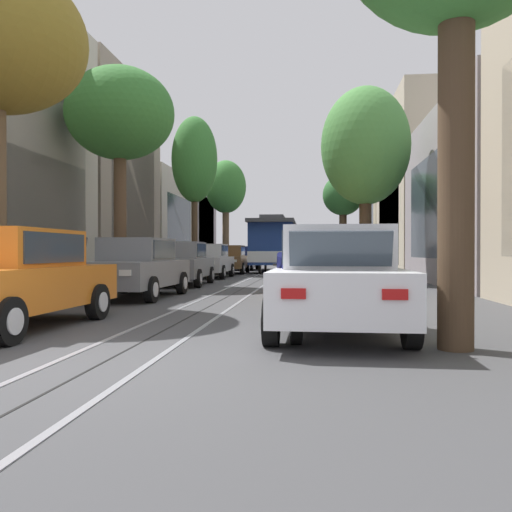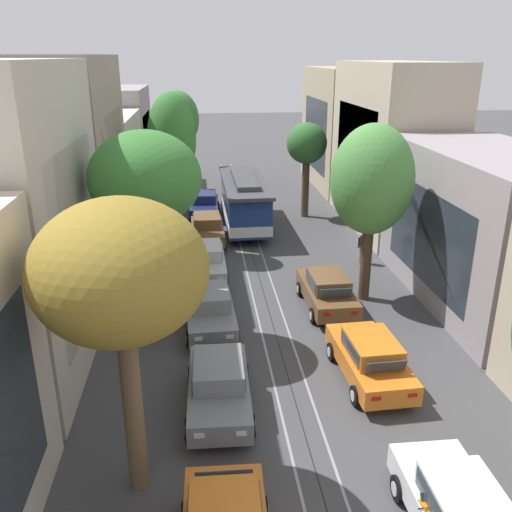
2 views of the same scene
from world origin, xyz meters
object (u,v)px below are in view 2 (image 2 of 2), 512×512
(parked_car_navy_sixth_left, at_px, (204,204))
(street_tree_kerb_right_mid, at_px, (307,146))
(street_tree_kerb_right_second, at_px, (372,181))
(parked_car_grey_mid_left, at_px, (210,310))
(parked_car_grey_second_left, at_px, (219,385))
(street_tree_kerb_left_near, at_px, (120,274))
(street_tree_kerb_left_second, at_px, (145,181))
(street_tree_kerb_left_fourth, at_px, (177,121))
(parked_car_silver_fourth_left, at_px, (206,261))
(parked_car_brown_fifth_left, at_px, (207,229))
(street_tree_kerb_left_mid, at_px, (172,140))
(parked_car_orange_second_right, at_px, (370,358))
(pedestrian_on_left_pavement, at_px, (363,246))
(parked_car_brown_mid_right, at_px, (327,291))
(cable_car_trolley, at_px, (245,203))

(parked_car_navy_sixth_left, relative_size, street_tree_kerb_right_mid, 0.72)
(street_tree_kerb_right_second, bearing_deg, parked_car_grey_mid_left, -163.26)
(parked_car_grey_second_left, height_order, parked_car_navy_sixth_left, same)
(street_tree_kerb_left_near, height_order, street_tree_kerb_right_mid, street_tree_kerb_left_near)
(street_tree_kerb_left_second, height_order, street_tree_kerb_left_fourth, street_tree_kerb_left_fourth)
(parked_car_navy_sixth_left, distance_m, street_tree_kerb_right_second, 16.14)
(street_tree_kerb_left_fourth, bearing_deg, street_tree_kerb_right_second, -64.17)
(parked_car_grey_second_left, distance_m, parked_car_silver_fourth_left, 10.59)
(street_tree_kerb_left_second, bearing_deg, street_tree_kerb_right_mid, 60.78)
(parked_car_grey_second_left, relative_size, street_tree_kerb_left_fourth, 0.55)
(parked_car_grey_second_left, distance_m, parked_car_brown_fifth_left, 15.75)
(parked_car_navy_sixth_left, relative_size, street_tree_kerb_left_mid, 0.52)
(parked_car_brown_fifth_left, xyz_separation_m, parked_car_navy_sixth_left, (-0.06, 5.47, 0.00))
(parked_car_grey_second_left, relative_size, parked_car_orange_second_right, 1.00)
(street_tree_kerb_left_fourth, bearing_deg, parked_car_grey_second_left, -86.06)
(street_tree_kerb_left_second, bearing_deg, pedestrian_on_left_pavement, 33.96)
(street_tree_kerb_left_mid, relative_size, pedestrian_on_left_pavement, 4.95)
(parked_car_brown_fifth_left, distance_m, street_tree_kerb_right_mid, 8.97)
(parked_car_navy_sixth_left, distance_m, street_tree_kerb_left_second, 17.51)
(parked_car_brown_fifth_left, height_order, pedestrian_on_left_pavement, pedestrian_on_left_pavement)
(street_tree_kerb_right_mid, bearing_deg, parked_car_grey_mid_left, -113.85)
(parked_car_orange_second_right, bearing_deg, parked_car_grey_mid_left, 140.86)
(parked_car_brown_mid_right, distance_m, street_tree_kerb_right_mid, 14.54)
(street_tree_kerb_left_mid, distance_m, street_tree_kerb_right_second, 10.89)
(street_tree_kerb_right_second, relative_size, pedestrian_on_left_pavement, 4.46)
(parked_car_grey_mid_left, height_order, street_tree_kerb_left_mid, street_tree_kerb_left_mid)
(parked_car_grey_second_left, relative_size, parked_car_grey_mid_left, 1.00)
(street_tree_kerb_left_mid, relative_size, cable_car_trolley, 0.93)
(street_tree_kerb_right_mid, bearing_deg, cable_car_trolley, -151.70)
(street_tree_kerb_right_mid, height_order, cable_car_trolley, street_tree_kerb_right_mid)
(parked_car_brown_mid_right, relative_size, pedestrian_on_left_pavement, 2.56)
(parked_car_brown_mid_right, xyz_separation_m, street_tree_kerb_left_second, (-7.07, -1.85, 5.30))
(street_tree_kerb_left_near, bearing_deg, street_tree_kerb_left_fourth, 89.11)
(parked_car_grey_second_left, xyz_separation_m, pedestrian_on_left_pavement, (7.90, 11.48, 0.17))
(parked_car_grey_mid_left, distance_m, parked_car_navy_sixth_left, 16.00)
(parked_car_brown_fifth_left, height_order, cable_car_trolley, cable_car_trolley)
(parked_car_silver_fourth_left, distance_m, street_tree_kerb_left_fourth, 15.02)
(street_tree_kerb_left_second, xyz_separation_m, street_tree_kerb_left_fourth, (0.51, 19.97, -0.21))
(parked_car_silver_fourth_left, xyz_separation_m, street_tree_kerb_left_fourth, (-1.53, 14.05, 5.09))
(parked_car_brown_mid_right, bearing_deg, parked_car_navy_sixth_left, 108.51)
(parked_car_navy_sixth_left, bearing_deg, cable_car_trolley, -51.72)
(parked_car_silver_fourth_left, xyz_separation_m, parked_car_brown_mid_right, (5.03, -4.07, 0.00))
(parked_car_grey_mid_left, bearing_deg, parked_car_orange_second_right, -39.14)
(parked_car_brown_mid_right, bearing_deg, street_tree_kerb_right_mid, 82.88)
(parked_car_brown_mid_right, bearing_deg, parked_car_brown_fifth_left, 117.75)
(parked_car_brown_mid_right, relative_size, street_tree_kerb_right_second, 0.57)
(parked_car_navy_sixth_left, relative_size, cable_car_trolley, 0.48)
(parked_car_brown_mid_right, relative_size, street_tree_kerb_left_second, 0.56)
(parked_car_silver_fourth_left, distance_m, street_tree_kerb_left_near, 14.52)
(street_tree_kerb_right_second, bearing_deg, parked_car_brown_mid_right, -157.83)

